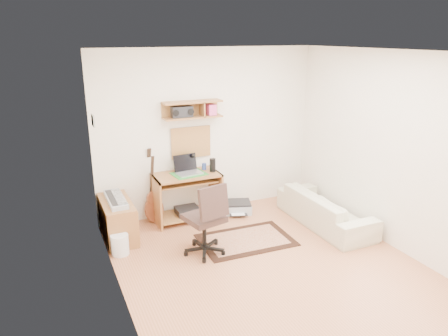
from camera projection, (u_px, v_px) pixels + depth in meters
name	position (u px, v px, depth m)	size (l,w,h in m)	color
floor	(269.00, 266.00, 5.31)	(3.60, 4.00, 0.01)	#C47B51
ceiling	(277.00, 51.00, 4.52)	(3.60, 4.00, 0.01)	white
back_wall	(208.00, 132.00, 6.66)	(3.60, 0.01, 2.60)	white
left_wall	(116.00, 189.00, 4.21)	(0.01, 4.00, 2.60)	white
right_wall	(390.00, 150.00, 5.61)	(0.01, 4.00, 2.60)	white
wall_shelf	(192.00, 109.00, 6.31)	(0.90, 0.25, 0.26)	#A36A39
cork_board	(191.00, 142.00, 6.56)	(0.64, 0.03, 0.49)	#AA7B55
wall_photo	(93.00, 121.00, 5.40)	(0.02, 0.20, 0.15)	#4C8CBF
desk	(187.00, 197.00, 6.51)	(1.00, 0.55, 0.75)	#A36A39
laptop	(189.00, 165.00, 6.35)	(0.37, 0.37, 0.28)	silver
speaker	(213.00, 165.00, 6.48)	(0.09, 0.09, 0.21)	black
desk_lamp	(195.00, 162.00, 6.55)	(0.09, 0.09, 0.27)	black
pencil_cup	(204.00, 166.00, 6.59)	(0.07, 0.07, 0.10)	#324896
boombox	(182.00, 112.00, 6.24)	(0.31, 0.14, 0.16)	black
rug	(246.00, 240.00, 5.94)	(1.28, 0.85, 0.02)	#C9AE87
task_chair	(204.00, 218.00, 5.45)	(0.52, 0.52, 1.01)	#33231E
cabinet	(117.00, 219.00, 5.96)	(0.40, 0.90, 0.55)	#A36A39
music_keyboard	(116.00, 199.00, 5.87)	(0.23, 0.72, 0.06)	#B2B5BA
guitar	(153.00, 187.00, 6.37)	(0.31, 0.19, 1.15)	#964F2E
waste_basket	(120.00, 245.00, 5.53)	(0.23, 0.23, 0.28)	white
printer	(237.00, 207.00, 6.87)	(0.45, 0.35, 0.17)	#A5A8AA
sofa	(326.00, 204.00, 6.36)	(1.71, 0.50, 0.67)	beige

